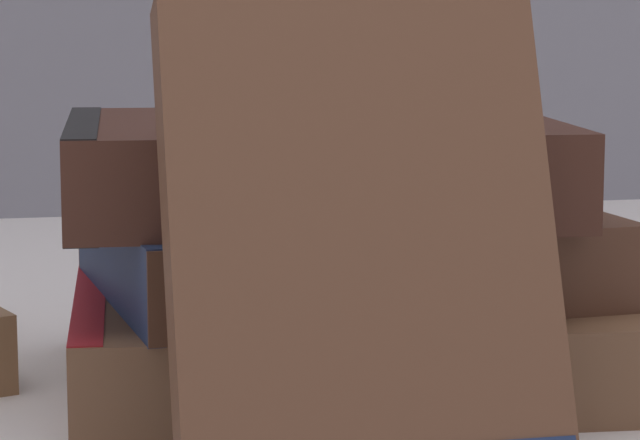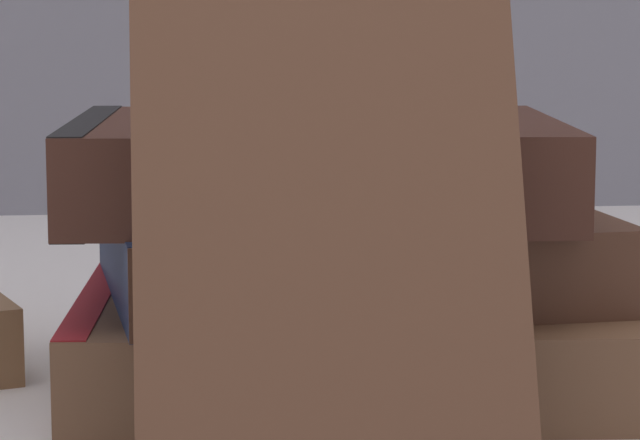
{
  "view_description": "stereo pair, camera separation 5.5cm",
  "coord_description": "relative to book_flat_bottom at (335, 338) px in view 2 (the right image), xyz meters",
  "views": [
    {
      "loc": [
        -0.09,
        -0.54,
        0.15
      ],
      "look_at": [
        0.02,
        0.01,
        0.07
      ],
      "focal_mm": 85.0,
      "sensor_mm": 36.0,
      "label": 1
    },
    {
      "loc": [
        -0.04,
        -0.55,
        0.15
      ],
      "look_at": [
        0.02,
        0.01,
        0.07
      ],
      "focal_mm": 85.0,
      "sensor_mm": 36.0,
      "label": 2
    }
  ],
  "objects": [
    {
      "name": "book_flat_middle",
      "position": [
        0.0,
        0.01,
        0.03
      ],
      "size": [
        0.2,
        0.17,
        0.03
      ],
      "rotation": [
        0.0,
        0.0,
        0.1
      ],
      "color": "#4C2D1E",
      "rests_on": "book_flat_bottom"
    },
    {
      "name": "pocket_watch",
      "position": [
        0.02,
        -0.03,
        0.09
      ],
      "size": [
        0.05,
        0.05,
        0.01
      ],
      "color": "silver",
      "rests_on": "book_flat_top"
    },
    {
      "name": "ground_plane",
      "position": [
        -0.03,
        -0.02,
        -0.02
      ],
      "size": [
        3.0,
        3.0,
        0.0
      ],
      "primitive_type": "plane",
      "color": "silver"
    },
    {
      "name": "book_flat_top",
      "position": [
        -0.01,
        0.0,
        0.07
      ],
      "size": [
        0.2,
        0.15,
        0.04
      ],
      "rotation": [
        0.0,
        0.0,
        -0.08
      ],
      "color": "#422319",
      "rests_on": "book_flat_middle"
    },
    {
      "name": "book_leaning_front",
      "position": [
        -0.02,
        -0.12,
        0.05
      ],
      "size": [
        0.12,
        0.08,
        0.15
      ],
      "rotation": [
        -0.37,
        0.0,
        0.0
      ],
      "color": "brown",
      "rests_on": "ground_plane"
    },
    {
      "name": "book_flat_bottom",
      "position": [
        0.0,
        0.0,
        0.0
      ],
      "size": [
        0.22,
        0.18,
        0.04
      ],
      "rotation": [
        0.0,
        0.0,
        -0.08
      ],
      "color": "brown",
      "rests_on": "ground_plane"
    }
  ]
}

